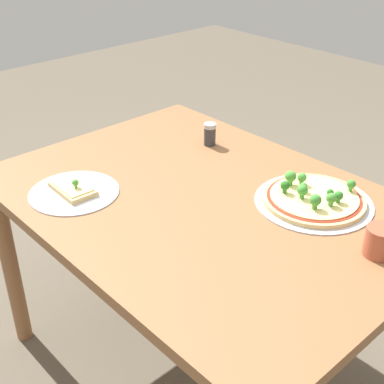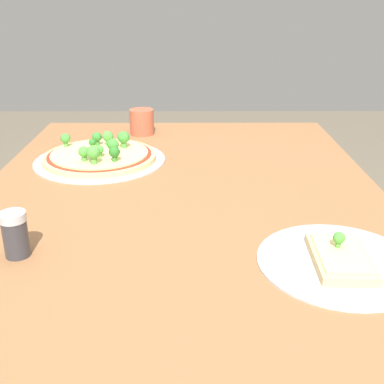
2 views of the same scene
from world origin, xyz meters
name	(u,v)px [view 2 (image 2 of 2)]	position (x,y,z in m)	size (l,w,h in m)	color
dining_table	(181,230)	(0.00, 0.00, 0.66)	(1.32, 0.95, 0.74)	brown
pizza_tray_whole	(100,156)	(0.25, 0.23, 0.76)	(0.36, 0.36, 0.07)	#B7B7BC
pizza_tray_slice	(340,260)	(-0.30, -0.28, 0.75)	(0.28, 0.28, 0.05)	#B7B7BC
drinking_cup	(142,122)	(0.52, 0.14, 0.78)	(0.08, 0.08, 0.08)	#AD5138
condiment_shaker	(15,234)	(-0.27, 0.28, 0.79)	(0.05, 0.05, 0.08)	#333338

